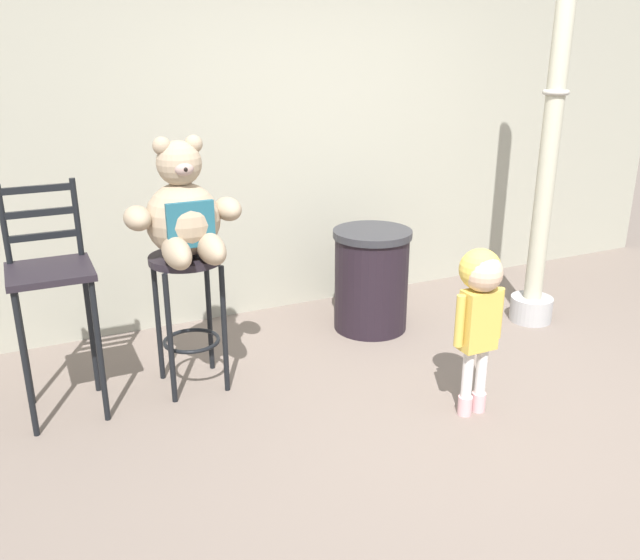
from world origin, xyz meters
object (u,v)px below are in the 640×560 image
at_px(trash_bin, 371,279).
at_px(lamppost, 547,170).
at_px(child_walking, 480,297).
at_px(bar_chair_empty, 51,285).
at_px(teddy_bear, 184,215).
at_px(bar_stool_with_teddy, 188,293).

distance_m(trash_bin, lamppost, 1.43).
xyz_separation_m(child_walking, bar_chair_empty, (-2.03, 0.99, 0.06)).
bearing_deg(bar_chair_empty, teddy_bear, -3.85).
height_order(teddy_bear, bar_chair_empty, teddy_bear).
bearing_deg(lamppost, child_walking, -144.21).
distance_m(bar_stool_with_teddy, lamppost, 2.58).
height_order(teddy_bear, child_walking, teddy_bear).
distance_m(bar_stool_with_teddy, bar_chair_empty, 0.74).
bearing_deg(child_walking, teddy_bear, 92.11).
bearing_deg(bar_stool_with_teddy, teddy_bear, -90.00).
relative_size(bar_stool_with_teddy, teddy_bear, 1.23).
xyz_separation_m(bar_stool_with_teddy, teddy_bear, (0.00, -0.03, 0.47)).
distance_m(bar_stool_with_teddy, child_walking, 1.64).
height_order(bar_stool_with_teddy, teddy_bear, teddy_bear).
relative_size(trash_bin, lamppost, 0.26).
xyz_separation_m(bar_stool_with_teddy, lamppost, (2.52, -0.10, 0.53)).
bearing_deg(lamppost, trash_bin, 161.16).
height_order(bar_stool_with_teddy, trash_bin, bar_stool_with_teddy).
bearing_deg(bar_stool_with_teddy, bar_chair_empty, 178.84).
bearing_deg(child_walking, trash_bin, 34.68).
bearing_deg(bar_chair_empty, bar_stool_with_teddy, -1.16).
distance_m(child_walking, trash_bin, 1.31).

